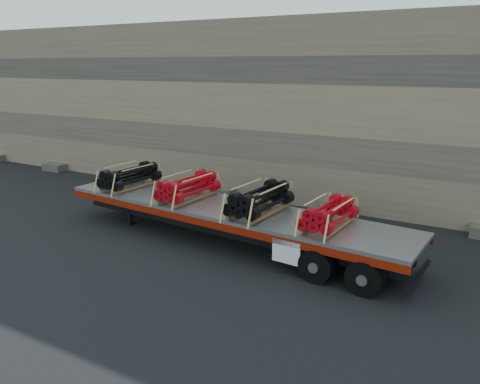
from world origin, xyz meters
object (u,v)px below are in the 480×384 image
object	(u,v)px
bundle_midfront	(188,188)
bundle_front	(130,177)
bundle_rear	(329,215)
bundle_midrear	(260,200)
trailer	(226,224)

from	to	relation	value
bundle_midfront	bundle_front	bearing A→B (deg)	-180.00
bundle_midfront	bundle_rear	bearing A→B (deg)	-0.00
bundle_front	bundle_midrear	bearing A→B (deg)	0.00
trailer	bundle_front	distance (m)	4.23
bundle_midrear	bundle_rear	world-z (taller)	bundle_midrear
trailer	bundle_rear	size ratio (longest dim) A/B	6.01
bundle_front	bundle_midrear	distance (m)	5.30
bundle_midfront	bundle_midrear	world-z (taller)	bundle_midrear
bundle_front	bundle_midrear	xyz separation A→B (m)	(5.28, -0.44, 0.02)
trailer	bundle_rear	bearing A→B (deg)	-0.00
trailer	bundle_rear	xyz separation A→B (m)	(3.30, -0.28, 0.92)
trailer	bundle_rear	distance (m)	3.44
trailer	bundle_midfront	xyz separation A→B (m)	(-1.49, 0.13, 0.95)
trailer	bundle_midrear	world-z (taller)	bundle_midrear
bundle_midrear	bundle_front	bearing A→B (deg)	-180.00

